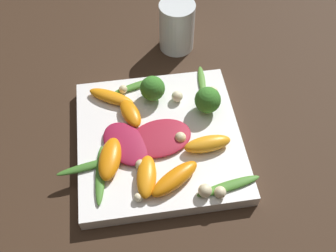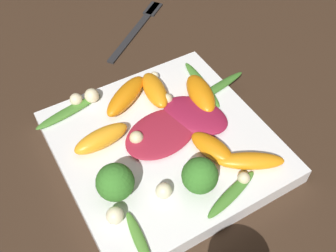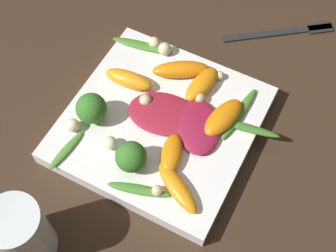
% 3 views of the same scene
% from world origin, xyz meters
% --- Properties ---
extents(ground_plane, '(2.40, 2.40, 0.00)m').
position_xyz_m(ground_plane, '(0.00, 0.00, 0.00)').
color(ground_plane, '#382619').
extents(plate, '(0.24, 0.24, 0.02)m').
position_xyz_m(plate, '(0.00, 0.00, 0.01)').
color(plate, white).
rests_on(plate, ground_plane).
extents(drinking_glass, '(0.06, 0.06, 0.09)m').
position_xyz_m(drinking_glass, '(0.21, -0.06, 0.05)').
color(drinking_glass, white).
rests_on(drinking_glass, ground_plane).
extents(radicchio_leaf_0, '(0.08, 0.11, 0.01)m').
position_xyz_m(radicchio_leaf_0, '(-0.01, -0.00, 0.03)').
color(radicchio_leaf_0, maroon).
rests_on(radicchio_leaf_0, plate).
extents(radicchio_leaf_1, '(0.10, 0.09, 0.01)m').
position_xyz_m(radicchio_leaf_1, '(-0.01, 0.05, 0.03)').
color(radicchio_leaf_1, maroon).
rests_on(radicchio_leaf_1, plate).
extents(orange_segment_0, '(0.06, 0.08, 0.02)m').
position_xyz_m(orange_segment_0, '(-0.08, -0.01, 0.03)').
color(orange_segment_0, orange).
rests_on(orange_segment_0, plate).
extents(orange_segment_1, '(0.03, 0.07, 0.02)m').
position_xyz_m(orange_segment_1, '(-0.03, -0.07, 0.03)').
color(orange_segment_1, orange).
rests_on(orange_segment_1, plate).
extents(orange_segment_2, '(0.08, 0.05, 0.02)m').
position_xyz_m(orange_segment_2, '(-0.04, 0.07, 0.03)').
color(orange_segment_2, orange).
rests_on(orange_segment_2, plate).
extents(orange_segment_3, '(0.07, 0.04, 0.02)m').
position_xyz_m(orange_segment_3, '(-0.07, 0.03, 0.03)').
color(orange_segment_3, orange).
rests_on(orange_segment_3, plate).
extents(orange_segment_4, '(0.06, 0.04, 0.02)m').
position_xyz_m(orange_segment_4, '(0.04, 0.04, 0.03)').
color(orange_segment_4, orange).
rests_on(orange_segment_4, plate).
extents(orange_segment_5, '(0.06, 0.08, 0.02)m').
position_xyz_m(orange_segment_5, '(0.08, 0.07, 0.03)').
color(orange_segment_5, orange).
rests_on(orange_segment_5, plate).
extents(broccoli_floret_0, '(0.04, 0.04, 0.04)m').
position_xyz_m(broccoli_floret_0, '(0.04, -0.08, 0.05)').
color(broccoli_floret_0, '#84AD5B').
rests_on(broccoli_floret_0, plate).
extents(broccoli_floret_1, '(0.04, 0.04, 0.04)m').
position_xyz_m(broccoli_floret_1, '(0.08, -0.00, 0.05)').
color(broccoli_floret_1, '#84AD5B').
rests_on(broccoli_floret_1, plate).
extents(arugula_sprig_0, '(0.03, 0.09, 0.01)m').
position_xyz_m(arugula_sprig_0, '(-0.10, -0.08, 0.03)').
color(arugula_sprig_0, '#47842D').
rests_on(arugula_sprig_0, plate).
extents(arugula_sprig_1, '(0.07, 0.02, 0.01)m').
position_xyz_m(arugula_sprig_1, '(0.10, -0.08, 0.03)').
color(arugula_sprig_1, '#518E33').
rests_on(arugula_sprig_1, plate).
extents(arugula_sprig_2, '(0.03, 0.08, 0.01)m').
position_xyz_m(arugula_sprig_2, '(0.10, 0.02, 0.03)').
color(arugula_sprig_2, '#47842D').
rests_on(arugula_sprig_2, plate).
extents(arugula_sprig_3, '(0.10, 0.02, 0.01)m').
position_xyz_m(arugula_sprig_3, '(-0.06, 0.09, 0.03)').
color(arugula_sprig_3, '#47842D').
rests_on(arugula_sprig_3, plate).
extents(arugula_sprig_4, '(0.03, 0.10, 0.01)m').
position_xyz_m(arugula_sprig_4, '(-0.04, 0.10, 0.03)').
color(arugula_sprig_4, '#3D7528').
rests_on(arugula_sprig_4, plate).
extents(macadamia_nut_0, '(0.02, 0.02, 0.02)m').
position_xyz_m(macadamia_nut_0, '(-0.01, -0.03, 0.03)').
color(macadamia_nut_0, beige).
rests_on(macadamia_nut_0, plate).
extents(macadamia_nut_1, '(0.02, 0.02, 0.02)m').
position_xyz_m(macadamia_nut_1, '(-0.05, 0.03, 0.03)').
color(macadamia_nut_1, beige).
rests_on(macadamia_nut_1, plate).
extents(macadamia_nut_2, '(0.01, 0.01, 0.01)m').
position_xyz_m(macadamia_nut_2, '(-0.10, 0.04, 0.03)').
color(macadamia_nut_2, beige).
rests_on(macadamia_nut_2, plate).
extents(macadamia_nut_3, '(0.01, 0.01, 0.01)m').
position_xyz_m(macadamia_nut_3, '(0.09, 0.05, 0.03)').
color(macadamia_nut_3, beige).
rests_on(macadamia_nut_3, plate).
extents(macadamia_nut_4, '(0.02, 0.02, 0.02)m').
position_xyz_m(macadamia_nut_4, '(-0.10, -0.05, 0.03)').
color(macadamia_nut_4, beige).
rests_on(macadamia_nut_4, plate).
extents(macadamia_nut_5, '(0.02, 0.02, 0.02)m').
position_xyz_m(macadamia_nut_5, '(-0.11, -0.07, 0.03)').
color(macadamia_nut_5, beige).
rests_on(macadamia_nut_5, plate).
extents(macadamia_nut_6, '(0.02, 0.02, 0.02)m').
position_xyz_m(macadamia_nut_6, '(0.07, -0.09, 0.03)').
color(macadamia_nut_6, beige).
rests_on(macadamia_nut_6, plate).
extents(macadamia_nut_7, '(0.02, 0.02, 0.02)m').
position_xyz_m(macadamia_nut_7, '(0.06, -0.04, 0.03)').
color(macadamia_nut_7, beige).
rests_on(macadamia_nut_7, plate).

